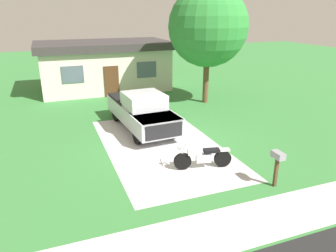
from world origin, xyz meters
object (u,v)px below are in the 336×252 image
object	(u,v)px
mailbox	(277,160)
shade_tree	(208,27)
neighbor_house	(104,65)
motorcycle	(202,157)
pickup_truck	(141,110)

from	to	relation	value
mailbox	shade_tree	bearing A→B (deg)	75.62
mailbox	shade_tree	distance (m)	11.31
mailbox	neighbor_house	size ratio (longest dim) A/B	0.13
motorcycle	mailbox	world-z (taller)	mailbox
mailbox	neighbor_house	world-z (taller)	neighbor_house
shade_tree	neighbor_house	bearing A→B (deg)	130.96
pickup_truck	mailbox	world-z (taller)	pickup_truck
motorcycle	shade_tree	size ratio (longest dim) A/B	0.31
motorcycle	shade_tree	xyz separation A→B (m)	(4.36, 8.28, 4.24)
motorcycle	pickup_truck	size ratio (longest dim) A/B	0.38
motorcycle	mailbox	distance (m)	2.72
pickup_truck	neighbor_house	world-z (taller)	neighbor_house
motorcycle	shade_tree	world-z (taller)	shade_tree
motorcycle	pickup_truck	world-z (taller)	pickup_truck
motorcycle	shade_tree	bearing A→B (deg)	62.25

